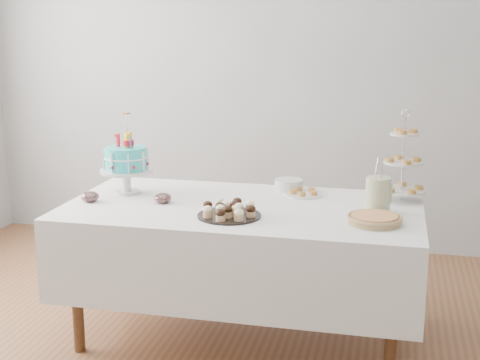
% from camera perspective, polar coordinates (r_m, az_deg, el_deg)
% --- Properties ---
extents(walls, '(5.04, 4.04, 2.70)m').
position_cam_1_polar(walls, '(3.23, -0.99, 6.41)').
color(walls, '#939698').
rests_on(walls, floor).
extents(table, '(1.92, 1.02, 0.77)m').
position_cam_1_polar(table, '(3.69, 0.19, -5.59)').
color(table, silver).
rests_on(table, floor).
extents(birthday_cake, '(0.30, 0.30, 0.47)m').
position_cam_1_polar(birthday_cake, '(3.91, -9.66, 0.68)').
color(birthday_cake, silver).
rests_on(birthday_cake, table).
extents(cupcake_tray, '(0.33, 0.33, 0.07)m').
position_cam_1_polar(cupcake_tray, '(3.41, -0.93, -2.56)').
color(cupcake_tray, black).
rests_on(cupcake_tray, table).
extents(pie, '(0.27, 0.27, 0.04)m').
position_cam_1_polar(pie, '(3.36, 11.40, -3.26)').
color(pie, tan).
rests_on(pie, table).
extents(tiered_stand, '(0.26, 0.26, 0.51)m').
position_cam_1_polar(tiered_stand, '(3.80, 13.74, 1.42)').
color(tiered_stand, silver).
rests_on(tiered_stand, table).
extents(plate_stack, '(0.17, 0.17, 0.06)m').
position_cam_1_polar(plate_stack, '(3.97, 4.18, -0.41)').
color(plate_stack, silver).
rests_on(plate_stack, table).
extents(pastry_plate, '(0.22, 0.22, 0.03)m').
position_cam_1_polar(pastry_plate, '(3.86, 5.48, -1.09)').
color(pastry_plate, silver).
rests_on(pastry_plate, table).
extents(jam_bowl_a, '(0.10, 0.10, 0.06)m').
position_cam_1_polar(jam_bowl_a, '(3.79, -12.68, -1.41)').
color(jam_bowl_a, silver).
rests_on(jam_bowl_a, table).
extents(jam_bowl_b, '(0.10, 0.10, 0.06)m').
position_cam_1_polar(jam_bowl_b, '(3.69, -6.60, -1.56)').
color(jam_bowl_b, silver).
rests_on(jam_bowl_b, table).
extents(utensil_pitcher, '(0.14, 0.13, 0.29)m').
position_cam_1_polar(utensil_pitcher, '(3.53, 11.70, -1.16)').
color(utensil_pitcher, beige).
rests_on(utensil_pitcher, table).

